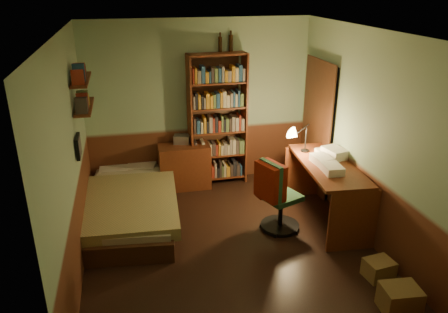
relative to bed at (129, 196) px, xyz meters
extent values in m
cube|color=black|center=(1.19, -0.97, -0.35)|extent=(3.50, 4.00, 0.02)
cube|color=silver|center=(1.19, -0.97, 2.27)|extent=(3.50, 4.00, 0.02)
cube|color=#8CAC87|center=(1.19, 1.04, 0.96)|extent=(3.50, 0.02, 2.60)
cube|color=#8CAC87|center=(-0.57, -0.97, 0.96)|extent=(0.02, 4.00, 2.60)
cube|color=#8CAC87|center=(2.95, -0.97, 0.96)|extent=(0.02, 4.00, 2.60)
cube|color=#8CAC87|center=(1.19, -2.98, 0.96)|extent=(3.50, 0.02, 2.60)
cube|color=black|center=(2.91, 0.33, 0.66)|extent=(0.06, 0.90, 2.00)
cube|color=#381E10|center=(2.88, 0.33, 0.66)|extent=(0.02, 0.98, 2.08)
cube|color=#878955|center=(0.00, 0.00, 0.00)|extent=(1.46, 2.38, 0.67)
cube|color=#5A2713|center=(0.89, 0.79, 0.02)|extent=(0.80, 0.40, 0.71)
cube|color=#B2B2B7|center=(0.88, 0.92, 0.44)|extent=(0.28, 0.24, 0.13)
cube|color=#5A2713|center=(1.45, 0.88, 0.71)|extent=(0.92, 0.35, 2.10)
cylinder|color=black|center=(1.52, 0.99, 1.88)|extent=(0.08, 0.08, 0.22)
cylinder|color=black|center=(1.69, 0.99, 1.89)|extent=(0.08, 0.08, 0.25)
cube|color=#5A2713|center=(2.63, -0.65, 0.08)|extent=(0.77, 1.62, 0.84)
cube|color=silver|center=(2.81, -0.46, 0.57)|extent=(0.31, 0.37, 0.13)
cone|color=black|center=(2.50, -0.16, 0.79)|extent=(0.19, 0.19, 0.56)
cube|color=#234F2C|center=(1.96, -0.74, 0.17)|extent=(0.64, 0.60, 1.02)
cube|color=maroon|center=(1.99, -0.97, 0.92)|extent=(0.34, 0.45, 0.47)
cube|color=#5A2713|center=(-0.45, 0.13, 1.26)|extent=(0.20, 0.90, 0.03)
cube|color=#5A2713|center=(-0.45, 0.13, 1.61)|extent=(0.20, 0.90, 0.03)
cube|color=black|center=(-0.53, -0.37, 0.91)|extent=(0.04, 0.32, 0.26)
cube|color=olive|center=(2.59, -2.51, -0.20)|extent=(0.39, 0.33, 0.28)
cube|color=olive|center=(2.68, -1.98, -0.23)|extent=(0.33, 0.29, 0.21)
camera|label=1|loc=(0.09, -5.54, 2.77)|focal=35.00mm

